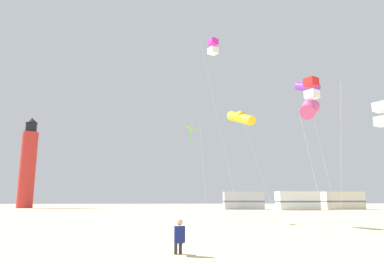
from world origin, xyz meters
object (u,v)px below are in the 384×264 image
Objects in this scene: kite_tube_rainbow at (310,109)px; kite_box_white at (382,114)px; kite_tube_violet at (307,86)px; kite_box_magenta at (213,47)px; lighthouse_distant at (28,165)px; rv_van_cream at (343,201)px; kite_box_scarlet at (312,89)px; rv_van_white at (297,201)px; kite_tube_gold at (241,118)px; kite_diamond_lime at (191,131)px; kite_flyer_standing at (179,236)px; rv_van_silver at (243,201)px.

kite_box_white is at bearing -19.99° from kite_tube_rainbow.
kite_tube_violet is 8.48m from kite_box_magenta.
kite_tube_violet is at bearing -47.37° from lighthouse_distant.
rv_van_cream is (21.17, 38.36, -4.87)m from kite_tube_rainbow.
kite_box_scarlet reaches higher than rv_van_white.
kite_diamond_lime is at bearing 135.50° from kite_tube_gold.
kite_tube_violet is 1.73× the size of rv_van_white.
kite_box_scarlet is 11.60m from kite_diamond_lime.
kite_tube_gold is at bearing -44.50° from kite_diamond_lime.
kite_diamond_lime is (1.48, 15.46, 6.54)m from kite_flyer_standing.
lighthouse_distant is (-29.09, 42.42, -4.92)m from kite_box_magenta.
rv_van_white is (9.85, 37.32, -4.36)m from kite_box_white.
lighthouse_distant reaches higher than rv_van_cream.
kite_box_white is 11.70m from kite_tube_violet.
kite_tube_rainbow is (-0.58, -1.00, -1.39)m from kite_box_scarlet.
kite_tube_violet is 29.66m from rv_van_white.
kite_tube_violet is 54.69m from lighthouse_distant.
rv_van_silver is (38.22, -9.93, -6.45)m from lighthouse_distant.
kite_flyer_standing is 45.13m from rv_van_white.
kite_box_magenta is (-6.90, 8.34, 7.01)m from kite_box_white.
kite_tube_rainbow reaches higher than kite_flyer_standing.
kite_tube_violet reaches higher than kite_box_scarlet.
rv_van_cream is (23.02, 30.65, -6.18)m from kite_tube_gold.
kite_tube_gold is 1.19× the size of kite_tube_rainbow.
kite_box_white is at bearing -95.40° from kite_tube_violet.
kite_diamond_lime is at bearing -134.67° from rv_van_cream.
kite_diamond_lime is at bearing -101.54° from kite_flyer_standing.
rv_van_white is at bearing 54.32° from kite_diamond_lime.
kite_tube_rainbow is 1.06× the size of rv_van_white.
kite_tube_gold is at bearing -120.91° from rv_van_white.
kite_box_magenta is 2.05× the size of rv_van_silver.
kite_box_white is 14.72m from kite_diamond_lime.
kite_tube_rainbow is at bearing -76.51° from kite_tube_gold.
kite_box_magenta reaches higher than rv_van_white.
kite_tube_gold is (3.38, -3.32, 0.41)m from kite_diamond_lime.
kite_diamond_lime is 1.17× the size of rv_van_silver.
rv_van_white is (8.86, 26.75, -9.27)m from kite_tube_violet.
kite_flyer_standing is 20.23m from kite_tube_violet.
kite_diamond_lime reaches higher than kite_tube_rainbow.
kite_flyer_standing is 0.07× the size of lighthouse_distant.
kite_box_scarlet is 43.12m from rv_van_cream.
kite_tube_gold reaches higher than rv_van_silver.
kite_tube_violet reaches higher than kite_box_white.
kite_box_white is 0.83× the size of kite_diamond_lime.
rv_van_silver is at bearing -14.57° from lighthouse_distant.
kite_tube_gold is (4.85, 12.14, 6.96)m from kite_flyer_standing.
kite_tube_violet is (1.00, 10.58, 4.91)m from kite_box_white.
kite_tube_gold reaches higher than rv_van_cream.
kite_tube_gold is 0.49× the size of lighthouse_distant.
kite_tube_violet is at bearing 16.79° from kite_tube_gold.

